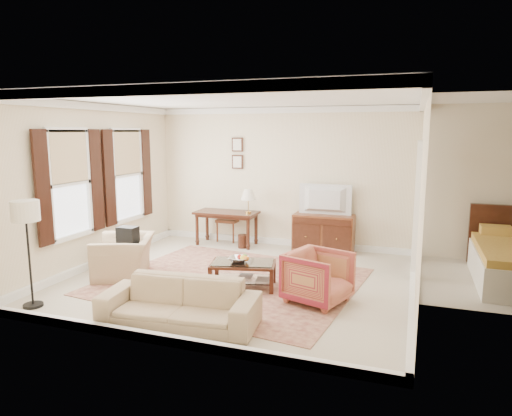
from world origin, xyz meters
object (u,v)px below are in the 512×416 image
Objects in this scene: writing_desk at (227,217)px; coffee_table at (243,268)px; sofa at (179,296)px; tv at (324,190)px; club_armchair at (124,250)px; sideboard at (324,233)px; striped_armchair at (318,275)px.

writing_desk reaches higher than coffee_table.
writing_desk is 0.67× the size of sofa.
sofa is (-1.01, -4.14, -0.87)m from tv.
tv reaches higher than writing_desk.
club_armchair is at bearing 43.50° from tv.
writing_desk is at bearing -175.41° from sideboard.
sideboard is 1.18× the size of club_armchair.
sofa is at bearing -75.36° from writing_desk.
striped_armchair is at bearing 99.47° from tv.
sideboard is at bearing 4.59° from writing_desk.
tv is 4.00m from club_armchair.
sofa reaches higher than sideboard.
tv is 1.24× the size of striped_armchair.
sideboard is 1.49× the size of striped_armchair.
striped_armchair is 1.99m from sofa.
sideboard is (2.06, 0.17, -0.23)m from writing_desk.
club_armchair is at bearing 136.29° from sofa.
sideboard is 2.71m from coffee_table.
writing_desk is 1.08× the size of sideboard.
striped_armchair reaches higher than sofa.
coffee_table is at bearing -61.90° from writing_desk.
sideboard is 1.21× the size of tv.
sideboard is at bearing 70.96° from sofa.
striped_armchair is 0.79× the size of club_armchair.
sofa is at bearing -99.44° from coffee_table.
tv is at bearing -90.00° from sideboard.
sofa is (-1.01, -4.16, 0.01)m from sideboard.
striped_armchair reaches higher than writing_desk.
sofa reaches higher than writing_desk.
coffee_table is at bearing 98.01° from striped_armchair.
writing_desk is 2.08m from sideboard.
sofa is at bearing 76.26° from tv.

